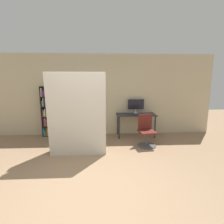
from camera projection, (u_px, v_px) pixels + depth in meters
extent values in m
plane|color=#937556|center=(88.00, 196.00, 2.83)|extent=(16.00, 16.00, 0.00)
cube|color=#C6B793|center=(95.00, 95.00, 5.88)|extent=(8.00, 0.06, 2.70)
cube|color=#2D2D33|center=(136.00, 115.00, 5.75)|extent=(1.28, 0.59, 0.03)
cylinder|color=#2D2D33|center=(119.00, 128.00, 5.55)|extent=(0.05, 0.05, 0.72)
cylinder|color=#2D2D33|center=(155.00, 127.00, 5.62)|extent=(0.05, 0.05, 0.72)
cylinder|color=#2D2D33|center=(118.00, 124.00, 6.02)|extent=(0.05, 0.05, 0.72)
cylinder|color=#2D2D33|center=(151.00, 124.00, 6.08)|extent=(0.05, 0.05, 0.72)
cylinder|color=#B7B7BC|center=(136.00, 113.00, 5.92)|extent=(0.18, 0.18, 0.02)
cylinder|color=#B7B7BC|center=(136.00, 111.00, 5.91)|extent=(0.04, 0.04, 0.11)
cube|color=#B7B7BC|center=(136.00, 104.00, 5.88)|extent=(0.57, 0.02, 0.37)
cube|color=black|center=(136.00, 104.00, 5.87)|extent=(0.55, 0.03, 0.34)
cylinder|color=#4C4C51|center=(147.00, 146.00, 4.98)|extent=(0.52, 0.52, 0.03)
cylinder|color=#4C4C51|center=(147.00, 139.00, 4.94)|extent=(0.05, 0.05, 0.36)
cube|color=#591E19|center=(147.00, 132.00, 4.90)|extent=(0.49, 0.49, 0.05)
cube|color=#591E19|center=(145.00, 122.00, 5.05)|extent=(0.40, 0.09, 0.45)
cube|color=#2D2319|center=(42.00, 112.00, 5.73)|extent=(0.02, 0.25, 1.66)
cube|color=#2D2319|center=(68.00, 111.00, 5.77)|extent=(0.02, 0.25, 1.66)
cube|color=#2D2319|center=(56.00, 111.00, 5.87)|extent=(0.85, 0.02, 1.66)
cube|color=#2D2319|center=(56.00, 135.00, 5.90)|extent=(0.81, 0.22, 0.02)
cube|color=#2D2319|center=(56.00, 126.00, 5.84)|extent=(0.81, 0.22, 0.02)
cube|color=#2D2319|center=(55.00, 116.00, 5.78)|extent=(0.81, 0.22, 0.02)
cube|color=#2D2319|center=(55.00, 107.00, 5.72)|extent=(0.81, 0.22, 0.02)
cube|color=#2D2319|center=(54.00, 97.00, 5.66)|extent=(0.81, 0.22, 0.02)
cube|color=#2D2319|center=(54.00, 87.00, 5.60)|extent=(0.81, 0.22, 0.02)
cube|color=teal|center=(45.00, 132.00, 5.84)|extent=(0.03, 0.18, 0.27)
cube|color=teal|center=(46.00, 133.00, 5.85)|extent=(0.03, 0.18, 0.19)
cube|color=brown|center=(47.00, 131.00, 5.85)|extent=(0.03, 0.15, 0.28)
cube|color=orange|center=(48.00, 132.00, 5.84)|extent=(0.04, 0.16, 0.24)
cube|color=orange|center=(49.00, 132.00, 5.85)|extent=(0.02, 0.14, 0.25)
cube|color=gold|center=(50.00, 132.00, 5.86)|extent=(0.04, 0.15, 0.26)
cube|color=teal|center=(52.00, 132.00, 5.87)|extent=(0.02, 0.18, 0.22)
cube|color=#7A2D84|center=(44.00, 122.00, 5.82)|extent=(0.04, 0.17, 0.26)
cube|color=silver|center=(45.00, 122.00, 5.82)|extent=(0.03, 0.15, 0.26)
cube|color=brown|center=(46.00, 123.00, 5.79)|extent=(0.03, 0.15, 0.23)
cube|color=red|center=(47.00, 123.00, 5.80)|extent=(0.02, 0.18, 0.23)
cube|color=orange|center=(48.00, 122.00, 5.79)|extent=(0.04, 0.13, 0.25)
cube|color=gold|center=(49.00, 123.00, 5.80)|extent=(0.02, 0.18, 0.21)
cube|color=gold|center=(51.00, 123.00, 5.84)|extent=(0.02, 0.16, 0.19)
cube|color=#7A2D84|center=(43.00, 113.00, 5.73)|extent=(0.03, 0.14, 0.25)
cube|color=gold|center=(45.00, 113.00, 5.75)|extent=(0.04, 0.16, 0.19)
cube|color=silver|center=(46.00, 112.00, 5.74)|extent=(0.02, 0.17, 0.26)
cube|color=#287A38|center=(47.00, 114.00, 5.74)|extent=(0.03, 0.15, 0.19)
cube|color=orange|center=(48.00, 113.00, 5.76)|extent=(0.02, 0.15, 0.24)
cube|color=#287A38|center=(49.00, 113.00, 5.79)|extent=(0.02, 0.12, 0.22)
cube|color=silver|center=(50.00, 113.00, 5.75)|extent=(0.03, 0.14, 0.21)
cube|color=teal|center=(43.00, 104.00, 5.67)|extent=(0.04, 0.12, 0.19)
cube|color=silver|center=(44.00, 102.00, 5.67)|extent=(0.02, 0.15, 0.28)
cube|color=#232328|center=(45.00, 102.00, 5.68)|extent=(0.04, 0.14, 0.27)
cube|color=#7A2D84|center=(46.00, 103.00, 5.67)|extent=(0.02, 0.14, 0.24)
cube|color=teal|center=(47.00, 103.00, 5.68)|extent=(0.03, 0.18, 0.21)
cube|color=silver|center=(42.00, 92.00, 5.59)|extent=(0.02, 0.14, 0.28)
cube|color=#7A2D84|center=(43.00, 93.00, 5.64)|extent=(0.02, 0.18, 0.24)
cube|color=#7A2D84|center=(44.00, 94.00, 5.59)|extent=(0.03, 0.13, 0.19)
cube|color=#232328|center=(45.00, 93.00, 5.62)|extent=(0.04, 0.15, 0.25)
cube|color=#287A38|center=(47.00, 93.00, 5.64)|extent=(0.03, 0.12, 0.22)
cube|color=#1E4C9E|center=(48.00, 94.00, 5.64)|extent=(0.02, 0.18, 0.19)
cube|color=beige|center=(77.00, 115.00, 4.21)|extent=(1.39, 0.30, 2.04)
cube|color=beige|center=(106.00, 115.00, 4.25)|extent=(0.01, 0.30, 2.00)
cube|color=beige|center=(79.00, 113.00, 4.49)|extent=(1.39, 0.29, 2.04)
cube|color=beige|center=(105.00, 113.00, 4.52)|extent=(0.01, 0.29, 2.00)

